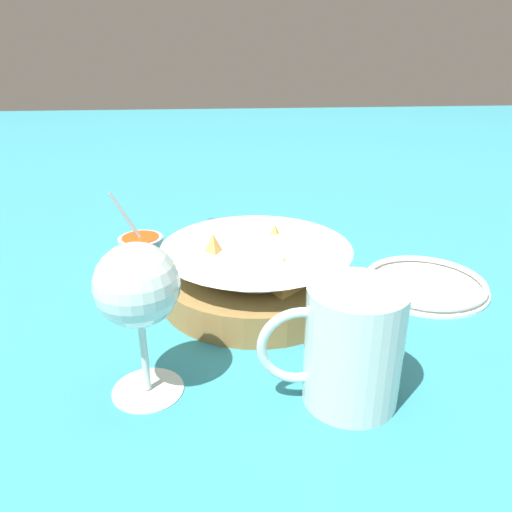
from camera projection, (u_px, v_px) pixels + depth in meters
ground_plane at (289, 310)px, 0.64m from camera, size 4.00×4.00×0.00m
food_basket at (256, 275)px, 0.66m from camera, size 0.25×0.25×0.10m
sauce_cup at (141, 249)px, 0.77m from camera, size 0.07×0.07×0.11m
wine_glass at (137, 290)px, 0.45m from camera, size 0.08×0.08×0.16m
beer_mug at (351, 350)px, 0.46m from camera, size 0.14×0.09×0.12m
side_plate at (425, 283)px, 0.70m from camera, size 0.17×0.17×0.01m
napkin at (238, 229)px, 0.90m from camera, size 0.17×0.13×0.01m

